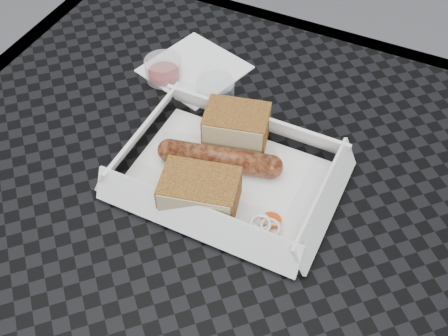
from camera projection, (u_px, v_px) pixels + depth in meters
name	position (u px, v px, depth m)	size (l,w,h in m)	color
patio_table	(208.00, 255.00, 0.68)	(0.80, 0.80, 0.74)	black
food_tray	(228.00, 178.00, 0.66)	(0.22, 0.15, 0.00)	white
bratwurst	(220.00, 158.00, 0.65)	(0.15, 0.06, 0.03)	brown
bread_near	(236.00, 127.00, 0.67)	(0.08, 0.05, 0.05)	brown
bread_far	(200.00, 192.00, 0.61)	(0.08, 0.06, 0.04)	brown
veg_garnish	(263.00, 226.00, 0.61)	(0.03, 0.03, 0.00)	red
napkin	(195.00, 69.00, 0.79)	(0.12, 0.12, 0.00)	white
condiment_cup_sauce	(163.00, 69.00, 0.76)	(0.05, 0.05, 0.03)	maroon
condiment_cup_empty	(215.00, 91.00, 0.74)	(0.05, 0.05, 0.03)	silver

